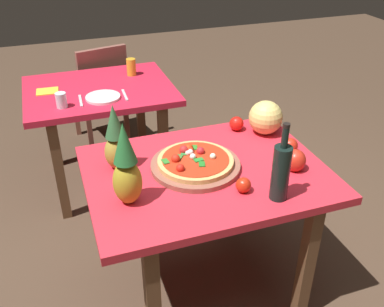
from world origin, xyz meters
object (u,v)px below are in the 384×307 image
tomato_by_bottle (237,124)px  dinner_plate (103,97)px  pineapple_left (116,141)px  background_table (101,103)px  knife_utensil (125,95)px  wine_bottle (281,171)px  tomato_beside_pepper (243,185)px  bell_pepper (295,160)px  pizza_board (195,165)px  fork_utensil (81,101)px  dining_chair (101,89)px  drinking_glass_juice (131,67)px  pineapple_right (126,169)px  melon (266,117)px  tomato_at_corner (290,146)px  pizza (194,160)px  display_table (206,187)px  drinking_glass_water (61,100)px  napkin_folded (47,91)px

tomato_by_bottle → dinner_plate: 0.92m
pineapple_left → tomato_by_bottle: 0.71m
background_table → knife_utensil: size_ratio=5.43×
wine_bottle → tomato_beside_pepper: bearing=144.1°
bell_pepper → tomato_by_bottle: 0.47m
background_table → wine_bottle: wine_bottle is taller
pizza_board → bell_pepper: bell_pepper is taller
pineapple_left → fork_utensil: bearing=95.4°
tomato_by_bottle → fork_utensil: size_ratio=0.43×
dining_chair → dinner_plate: (-0.08, -0.81, 0.26)m
wine_bottle → drinking_glass_juice: wine_bottle is taller
pineapple_right → melon: size_ratio=2.04×
bell_pepper → fork_utensil: bell_pepper is taller
tomato_at_corner → bell_pepper: bearing=-111.7°
dining_chair → pizza_board: bearing=83.7°
pizza → bell_pepper: (0.44, -0.17, 0.01)m
display_table → wine_bottle: bearing=-54.8°
display_table → dinner_plate: size_ratio=5.08×
pizza → dinner_plate: (-0.28, 0.96, -0.03)m
background_table → drinking_glass_juice: size_ratio=8.21×
pineapple_left → bell_pepper: size_ratio=3.00×
tomato_by_bottle → dining_chair: bearing=110.1°
display_table → tomato_at_corner: size_ratio=14.27×
display_table → drinking_glass_juice: bearing=92.6°
display_table → drinking_glass_juice: drinking_glass_juice is taller
pizza → pineapple_left: size_ratio=1.11×
melon → drinking_glass_water: 1.23m
bell_pepper → tomato_by_bottle: (-0.09, 0.46, -0.01)m
pizza_board → pineapple_left: (-0.34, 0.12, 0.13)m
melon → pizza: bearing=-156.4°
tomato_beside_pepper → napkin_folded: tomato_beside_pepper is taller
wine_bottle → melon: size_ratio=1.94×
tomato_beside_pepper → pineapple_right: bearing=169.3°
melon → tomato_by_bottle: melon is taller
pizza_board → napkin_folded: 1.34m
dinner_plate → wine_bottle: bearing=-67.6°
pineapple_left → bell_pepper: pineapple_left is taller
pineapple_left → napkin_folded: pineapple_left is taller
dinner_plate → display_table: bearing=-72.0°
pineapple_left → tomato_beside_pepper: bearing=-38.0°
display_table → melon: melon is taller
display_table → dinner_plate: bearing=108.0°
tomato_beside_pepper → knife_utensil: 1.24m
display_table → wine_bottle: 0.44m
melon → bell_pepper: bearing=-95.7°
dinner_plate → tomato_by_bottle: bearing=-47.2°
display_table → background_table: size_ratio=1.14×
napkin_folded → pineapple_right: bearing=-79.1°
dining_chair → wine_bottle: wine_bottle is taller
dinner_plate → napkin_folded: 0.40m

